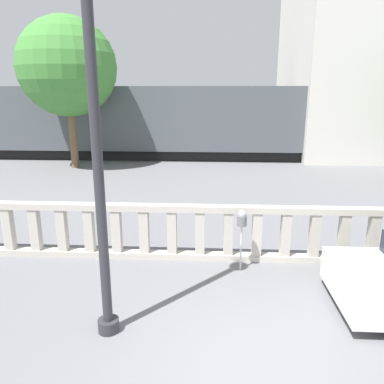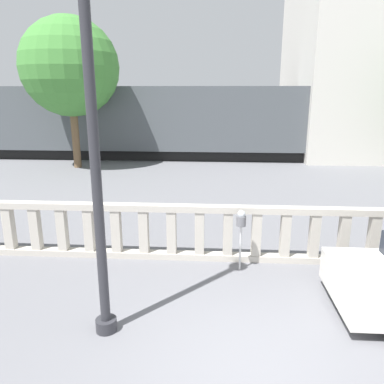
% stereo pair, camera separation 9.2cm
% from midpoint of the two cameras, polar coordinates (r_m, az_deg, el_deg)
% --- Properties ---
extents(ground_plane, '(160.00, 160.00, 0.00)m').
position_cam_midpoint_polar(ground_plane, '(5.64, 10.25, -25.12)').
color(ground_plane, slate).
extents(balustrade, '(16.58, 0.24, 1.25)m').
position_cam_midpoint_polar(balustrade, '(8.24, 7.95, -6.32)').
color(balustrade, '#BCB5A8').
rests_on(balustrade, ground).
extents(lamppost, '(0.39, 0.39, 6.33)m').
position_cam_midpoint_polar(lamppost, '(5.24, -14.76, 14.74)').
color(lamppost, '#2D2D33').
rests_on(lamppost, ground).
extents(parking_meter, '(0.19, 0.19, 1.30)m').
position_cam_midpoint_polar(parking_meter, '(7.65, 7.85, -4.54)').
color(parking_meter, silver).
rests_on(parking_meter, ground).
extents(train_near, '(26.11, 2.97, 4.43)m').
position_cam_midpoint_polar(train_near, '(20.78, -1.97, 10.75)').
color(train_near, black).
rests_on(train_near, ground).
extents(building_block, '(9.96, 9.98, 10.75)m').
position_cam_midpoint_polar(building_block, '(25.64, 26.96, 17.57)').
color(building_block, beige).
rests_on(building_block, ground).
extents(tree_right, '(4.46, 4.46, 6.88)m').
position_cam_midpoint_polar(tree_right, '(18.81, -17.97, 17.62)').
color(tree_right, brown).
rests_on(tree_right, ground).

